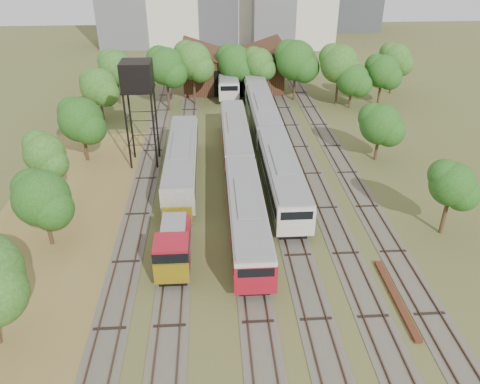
{
  "coord_description": "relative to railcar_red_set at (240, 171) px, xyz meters",
  "views": [
    {
      "loc": [
        -4.72,
        -20.15,
        23.39
      ],
      "look_at": [
        -2.36,
        16.97,
        2.5
      ],
      "focal_mm": 35.0,
      "sensor_mm": 36.0,
      "label": 1
    }
  ],
  "objects": [
    {
      "name": "ground",
      "position": [
        2.0,
        -22.3,
        -2.01
      ],
      "size": [
        240.0,
        240.0,
        0.0
      ],
      "primitive_type": "plane",
      "color": "#475123",
      "rests_on": "ground"
    },
    {
      "name": "dry_grass_patch",
      "position": [
        -16.0,
        -14.3,
        -1.99
      ],
      "size": [
        14.0,
        60.0,
        0.04
      ],
      "primitive_type": "cube",
      "color": "brown",
      "rests_on": "ground"
    },
    {
      "name": "tracks",
      "position": [
        1.33,
        2.7,
        -1.97
      ],
      "size": [
        24.6,
        80.0,
        0.19
      ],
      "color": "#4C473D",
      "rests_on": "ground"
    },
    {
      "name": "railcar_red_set",
      "position": [
        0.0,
        0.0,
        0.0
      ],
      "size": [
        3.07,
        34.58,
        3.8
      ],
      "color": "black",
      "rests_on": "ground"
    },
    {
      "name": "railcar_green_set",
      "position": [
        4.0,
        15.64,
        0.11
      ],
      "size": [
        3.24,
        52.08,
        4.01
      ],
      "color": "black",
      "rests_on": "ground"
    },
    {
      "name": "railcar_rear",
      "position": [
        0.0,
        33.64,
        0.02
      ],
      "size": [
        3.11,
        16.08,
        3.85
      ],
      "color": "black",
      "rests_on": "ground"
    },
    {
      "name": "shunter_locomotive",
      "position": [
        -6.0,
        -12.35,
        -0.36
      ],
      "size": [
        2.64,
        8.1,
        3.46
      ],
      "color": "black",
      "rests_on": "ground"
    },
    {
      "name": "old_grey_coach",
      "position": [
        -6.0,
        2.51,
        0.11
      ],
      "size": [
        3.14,
        18.0,
        3.89
      ],
      "color": "black",
      "rests_on": "ground"
    },
    {
      "name": "water_tower",
      "position": [
        -10.43,
        6.78,
        7.75
      ],
      "size": [
        3.35,
        3.35,
        11.57
      ],
      "color": "black",
      "rests_on": "ground"
    },
    {
      "name": "rail_pile_far",
      "position": [
        10.2,
        -17.48,
        -1.87
      ],
      "size": [
        0.52,
        8.36,
        0.27
      ],
      "primitive_type": "cube",
      "color": "#552B18",
      "rests_on": "ground"
    },
    {
      "name": "maintenance_shed",
      "position": [
        1.0,
        35.68,
        0.9
      ],
      "size": [
        16.45,
        11.55,
        7.58
      ],
      "color": "#391D14",
      "rests_on": "ground"
    },
    {
      "name": "tree_band_left",
      "position": [
        -17.26,
        -5.31,
        3.11
      ],
      "size": [
        6.31,
        58.01,
        8.33
      ],
      "color": "#382616",
      "rests_on": "ground"
    },
    {
      "name": "tree_band_far",
      "position": [
        5.2,
        27.68,
        3.9
      ],
      "size": [
        48.27,
        11.08,
        9.33
      ],
      "color": "#382616",
      "rests_on": "ground"
    },
    {
      "name": "tree_band_right",
      "position": [
        17.11,
        10.32,
        2.44
      ],
      "size": [
        6.53,
        37.54,
        6.75
      ],
      "color": "#382616",
      "rests_on": "ground"
    }
  ]
}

